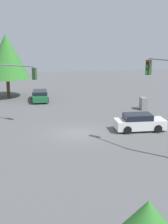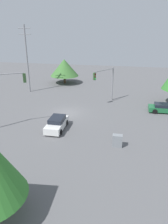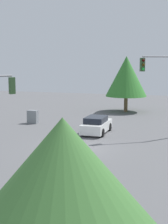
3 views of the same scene
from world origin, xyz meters
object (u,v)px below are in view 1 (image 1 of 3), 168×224
at_px(sedan_green, 40,96).
at_px(electrical_cabinet, 143,104).
at_px(traffic_signal_cross, 12,81).
at_px(sedan_white, 139,122).

bearing_deg(sedan_green, electrical_cabinet, -29.12).
bearing_deg(sedan_green, traffic_signal_cross, -106.30).
bearing_deg(traffic_signal_cross, sedan_green, 107.81).
bearing_deg(sedan_white, electrical_cabinet, 159.93).
xyz_separation_m(traffic_signal_cross, electrical_cabinet, (2.77, -13.43, -3.18)).
distance_m(sedan_green, traffic_signal_cross, 9.73).
bearing_deg(electrical_cabinet, traffic_signal_cross, 101.65).
xyz_separation_m(sedan_white, sedan_green, (13.34, 8.19, -0.09)).
distance_m(sedan_white, sedan_green, 15.65).
height_order(traffic_signal_cross, electrical_cabinet, traffic_signal_cross).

